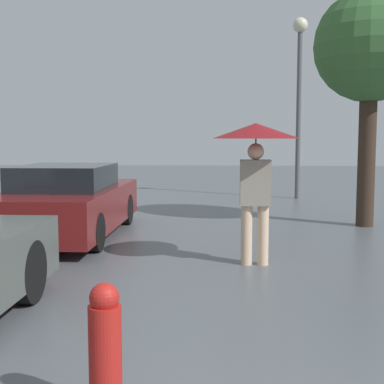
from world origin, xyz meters
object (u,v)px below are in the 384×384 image
Objects in this scene: pedestrian at (256,150)px; parked_car_farthest at (69,202)px; street_lamp at (299,75)px; fire_hydrant at (105,349)px; tree at (370,49)px.

pedestrian is 3.65m from parked_car_farthest.
street_lamp reaches higher than fire_hydrant.
tree is at bearing 55.05° from pedestrian.
street_lamp reaches higher than parked_car_farthest.
street_lamp is (-0.63, 4.56, 0.06)m from tree.
street_lamp is at bearing 76.85° from fire_hydrant.
parked_car_farthest is 6.03m from tree.
street_lamp is (4.60, 5.89, 2.74)m from parked_car_farthest.
pedestrian reaches higher than parked_car_farthest.
parked_car_farthest is 6.03m from fire_hydrant.
fire_hydrant is at bearing -71.74° from parked_car_farthest.
pedestrian is at bearing -124.95° from tree.
parked_car_farthest is (-3.00, 1.88, -0.92)m from pedestrian.
street_lamp reaches higher than tree.
parked_car_farthest is 0.93× the size of tree.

